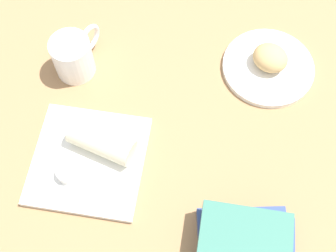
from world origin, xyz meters
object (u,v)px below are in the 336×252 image
Objects in this scene: round_plate at (268,67)px; sauce_cup at (67,173)px; breakfast_wrap at (102,141)px; book_stack at (246,243)px; scone_pastry at (270,58)px; coffee_mug at (74,56)px; square_plate at (89,161)px.

sauce_cup is (-45.42, -29.29, 2.23)cm from round_plate.
sauce_cup is 9.97cm from breakfast_wrap.
breakfast_wrap is 36.76cm from book_stack.
book_stack reaches higher than scone_pastry.
book_stack is 57.52cm from coffee_mug.
breakfast_wrap is (3.15, 3.02, 3.85)cm from square_plate.
sauce_cup is 28.61cm from coffee_mug.
round_plate is 54.09cm from sauce_cup.
scone_pastry is 1.92× the size of sauce_cup.
sauce_cup is at bearing -136.13° from square_plate.
breakfast_wrap is at bearing 43.87° from square_plate.
round_plate is at bearing 0.99° from coffee_mug.
coffee_mug is at bearing -178.40° from scone_pastry.
coffee_mug is (-1.35, 28.48, 2.37)cm from sauce_cup.
scone_pastry is 54.26cm from sauce_cup.
sauce_cup is at bearing -146.71° from scone_pastry.
round_plate is 5.00× the size of sauce_cup.
sauce_cup is at bearing -23.13° from breakfast_wrap.
square_plate is (-41.42, -26.00, -3.30)cm from scone_pastry.
sauce_cup reaches higher than round_plate.
scone_pastry is 49.01cm from square_plate.
book_stack is at bearing 78.33° from breakfast_wrap.
book_stack is (-8.12, -43.39, 3.23)cm from round_plate.
sauce_cup reaches higher than square_plate.
scone_pastry is (-0.08, 0.49, 3.40)cm from round_plate.
scone_pastry is 44.64cm from breakfast_wrap.
round_plate is 44.26cm from book_stack.
breakfast_wrap reaches higher than sauce_cup.
sauce_cup is at bearing -147.19° from round_plate.
book_stack reaches higher than square_plate.
scone_pastry is 46.73cm from coffee_mug.
breakfast_wrap is (-38.27, -22.97, 0.55)cm from scone_pastry.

